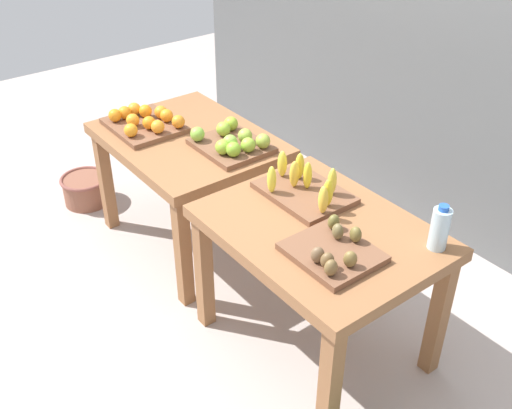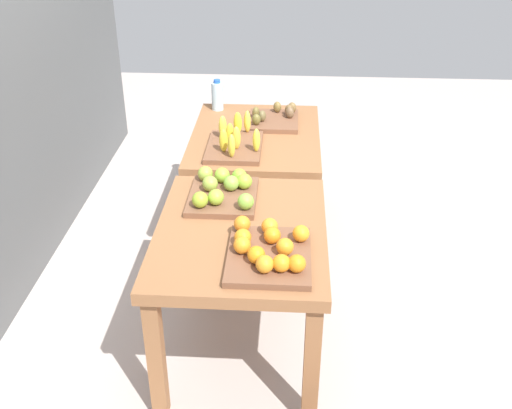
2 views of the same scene
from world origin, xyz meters
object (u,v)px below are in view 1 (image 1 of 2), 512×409
banana_crate (304,188)px  wicker_basket (86,189)px  water_bottle (440,228)px  kiwi_bin (333,251)px  display_table_left (188,153)px  apple_bin (232,142)px  orange_bin (145,122)px  display_table_right (319,245)px

banana_crate → wicker_basket: banana_crate is taller
banana_crate → water_bottle: bearing=15.3°
kiwi_bin → water_bottle: size_ratio=1.71×
display_table_left → apple_bin: apple_bin is taller
apple_bin → wicker_basket: bearing=-157.3°
orange_bin → wicker_basket: size_ratio=1.36×
display_table_left → display_table_right: bearing=0.0°
display_table_left → banana_crate: size_ratio=2.34×
water_bottle → display_table_right: bearing=-145.3°
apple_bin → kiwi_bin: 1.05m
display_table_left → wicker_basket: (-0.82, -0.35, -0.52)m
water_bottle → orange_bin: bearing=-166.5°
kiwi_bin → banana_crate: bearing=153.5°
orange_bin → wicker_basket: orange_bin is taller
display_table_right → water_bottle: size_ratio=4.93×
orange_bin → display_table_right: bearing=5.9°
display_table_left → orange_bin: bearing=-149.3°
display_table_right → banana_crate: banana_crate is taller
kiwi_bin → water_bottle: water_bottle is taller
orange_bin → kiwi_bin: 1.55m
display_table_right → apple_bin: apple_bin is taller
display_table_left → display_table_right: size_ratio=1.00×
banana_crate → orange_bin: bearing=-167.5°
orange_bin → water_bottle: 1.82m
display_table_right → apple_bin: bearing=172.4°
display_table_right → apple_bin: (-0.84, 0.11, 0.15)m
display_table_right → banana_crate: (-0.24, 0.11, 0.15)m
display_table_right → orange_bin: orange_bin is taller
orange_bin → apple_bin: (0.52, 0.25, 0.00)m
banana_crate → display_table_left: bearing=-173.0°
display_table_left → banana_crate: (0.88, 0.11, 0.15)m
display_table_left → orange_bin: size_ratio=2.34×
banana_crate → display_table_right: bearing=-24.5°
apple_bin → water_bottle: (1.25, 0.17, 0.05)m
orange_bin → banana_crate: (1.12, 0.25, 0.00)m
orange_bin → water_bottle: size_ratio=2.11×
display_table_left → apple_bin: bearing=21.5°
apple_bin → wicker_basket: size_ratio=1.23×
display_table_right → display_table_left: bearing=180.0°
display_table_right → orange_bin: bearing=-174.1°
orange_bin → kiwi_bin: bearing=1.2°
kiwi_bin → water_bottle: (0.22, 0.39, 0.07)m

